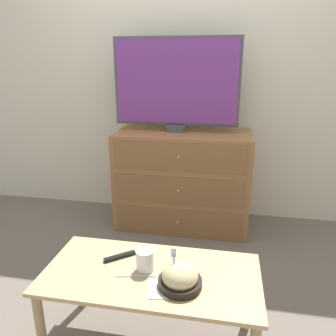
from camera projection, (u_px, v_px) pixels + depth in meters
ground_plane at (181, 209)px, 3.26m from camera, size 12.00×12.00×0.00m
wall_back at (183, 74)px, 2.88m from camera, size 12.00×0.05×2.60m
dresser at (183, 180)px, 2.86m from camera, size 1.13×0.53×0.84m
tv at (176, 84)px, 2.67m from camera, size 1.04×0.18×0.76m
coffee_table at (151, 284)px, 1.58m from camera, size 1.03×0.50×0.45m
takeout_bowl at (180, 278)px, 1.45m from camera, size 0.20×0.20×0.17m
drink_cup at (145, 262)px, 1.56m from camera, size 0.09×0.09×0.11m
napkin at (164, 288)px, 1.44m from camera, size 0.16×0.16×0.00m
knife at (136, 276)px, 1.53m from camera, size 0.18×0.04×0.01m
remote_control at (120, 256)px, 1.67m from camera, size 0.14×0.12×0.02m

